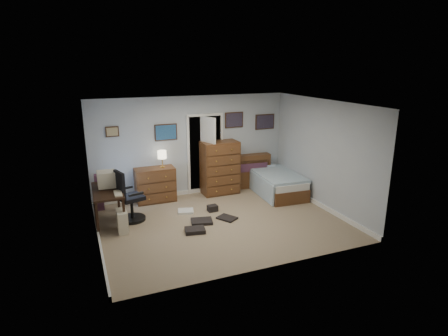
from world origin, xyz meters
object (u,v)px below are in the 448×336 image
(tall_dresser, at_px, (220,168))
(low_dresser, at_px, (155,185))
(computer_desk, at_px, (103,198))
(bed, at_px, (275,182))
(office_chair, at_px, (129,202))

(tall_dresser, bearing_deg, low_dresser, 178.16)
(computer_desk, distance_m, low_dresser, 1.56)
(computer_desk, relative_size, bed, 0.67)
(computer_desk, height_order, bed, computer_desk)
(low_dresser, height_order, bed, low_dresser)
(low_dresser, bearing_deg, bed, -10.54)
(office_chair, xyz_separation_m, bed, (3.78, 0.40, -0.15))
(tall_dresser, distance_m, bed, 1.49)
(office_chair, height_order, tall_dresser, tall_dresser)
(bed, bearing_deg, tall_dresser, 160.54)
(low_dresser, xyz_separation_m, bed, (3.00, -0.58, -0.13))
(computer_desk, xyz_separation_m, tall_dresser, (2.95, 0.87, 0.12))
(low_dresser, bearing_deg, tall_dresser, -0.49)
(tall_dresser, height_order, bed, tall_dresser)
(computer_desk, xyz_separation_m, office_chair, (0.50, -0.08, -0.13))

